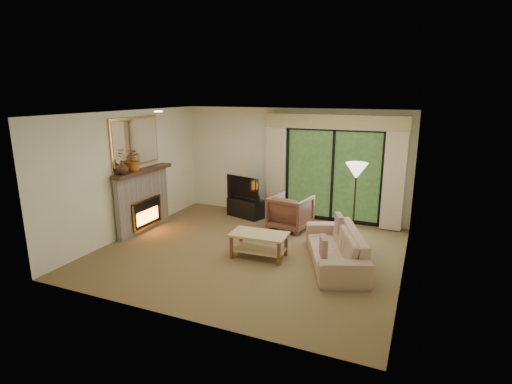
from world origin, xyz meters
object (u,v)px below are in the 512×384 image
at_px(media_console, 246,208).
at_px(armchair, 290,212).
at_px(sofa, 335,247).
at_px(coffee_table, 259,245).

bearing_deg(media_console, armchair, -2.08).
height_order(media_console, sofa, sofa).
bearing_deg(coffee_table, sofa, 9.19).
xyz_separation_m(armchair, sofa, (1.31, -1.43, -0.08)).
distance_m(media_console, armchair, 1.35).
bearing_deg(coffee_table, armchair, 85.99).
bearing_deg(armchair, coffee_table, 98.00).
bearing_deg(sofa, media_console, -147.42).
xyz_separation_m(media_console, coffee_table, (1.25, -2.13, 0.01)).
relative_size(media_console, coffee_table, 0.87).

